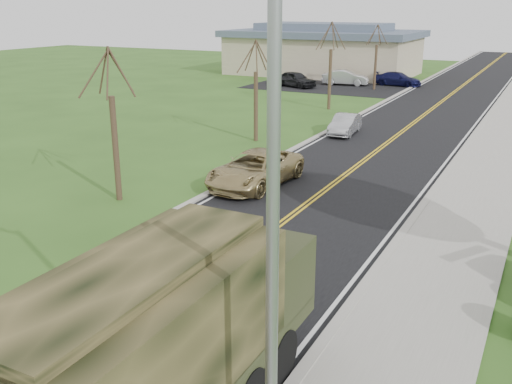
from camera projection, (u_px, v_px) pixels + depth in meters
The scene contains 15 objects.
road at pixel (438, 105), 45.39m from camera, with size 8.00×120.00×0.01m, color black.
curb_right at pixel (494, 108), 43.55m from camera, with size 0.30×120.00×0.12m, color #9E998E.
curb_left at pixel (387, 100), 47.20m from camera, with size 0.30×120.00×0.10m, color #9E998E.
street_light at pixel (266, 244), 7.74m from camera, with size 1.65×0.22×8.00m.
bare_tree_a at pixel (115, 136), 22.38m from camera, with size 1.93×2.26×6.08m.
bare_tree_b at pixel (256, 98), 32.53m from camera, with size 1.83×2.14×5.73m.
bare_tree_c at pixel (330, 72), 42.55m from camera, with size 2.04×2.39×6.42m.
bare_tree_d at pixel (376, 62), 52.73m from camera, with size 1.88×2.20×5.91m.
commercial_building at pixel (324, 50), 65.04m from camera, with size 25.50×21.50×5.65m.
military_truck at pixel (166, 332), 9.91m from camera, with size 2.64×7.42×3.69m.
suv_champagne at pixel (255, 169), 24.80m from camera, with size 2.46×5.34×1.48m, color tan.
sedan_silver at pixel (345, 124), 34.78m from camera, with size 1.29×3.69×1.22m, color #B3B3B8.
lot_car_dark at pixel (296, 79), 54.93m from camera, with size 1.77×4.40×1.50m, color black.
lot_car_silver at pixel (345, 78), 56.26m from camera, with size 1.57×4.51×1.49m, color silver.
lot_car_navy at pixel (398, 79), 55.84m from camera, with size 1.85×4.55×1.32m, color #10113B.
Camera 1 is at (8.08, -6.89, 7.51)m, focal length 40.00 mm.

